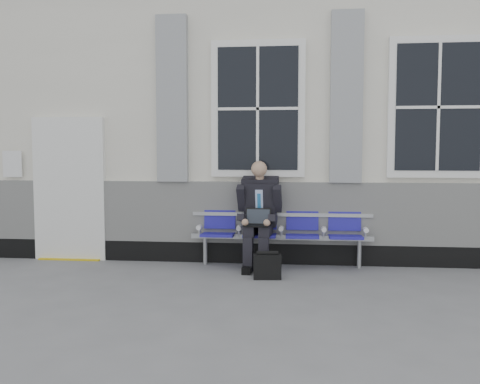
# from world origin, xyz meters

# --- Properties ---
(ground) EXTENTS (70.00, 70.00, 0.00)m
(ground) POSITION_xyz_m (0.00, 0.00, 0.00)
(ground) COLOR slate
(ground) RESTS_ON ground
(station_building) EXTENTS (14.40, 4.40, 4.49)m
(station_building) POSITION_xyz_m (-0.02, 3.47, 2.22)
(station_building) COLOR silver
(station_building) RESTS_ON ground
(bench) EXTENTS (2.60, 0.47, 0.91)m
(bench) POSITION_xyz_m (-1.80, 1.32, 0.55)
(bench) COLOR #9EA0A3
(bench) RESTS_ON ground
(businessman) EXTENTS (0.64, 0.86, 1.51)m
(businessman) POSITION_xyz_m (-2.11, 1.18, 0.81)
(businessman) COLOR black
(businessman) RESTS_ON ground
(briefcase) EXTENTS (0.37, 0.19, 0.36)m
(briefcase) POSITION_xyz_m (-1.95, 0.52, 0.17)
(briefcase) COLOR black
(briefcase) RESTS_ON ground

